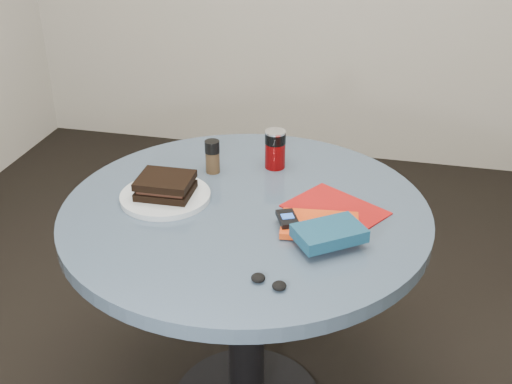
% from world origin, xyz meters
% --- Properties ---
extents(table, '(1.00, 1.00, 0.75)m').
position_xyz_m(table, '(0.00, 0.00, 0.59)').
color(table, black).
rests_on(table, ground).
extents(plate, '(0.31, 0.31, 0.02)m').
position_xyz_m(plate, '(-0.23, -0.01, 0.76)').
color(plate, silver).
rests_on(plate, table).
extents(sandwich, '(0.15, 0.13, 0.05)m').
position_xyz_m(sandwich, '(-0.22, -0.00, 0.79)').
color(sandwich, black).
rests_on(sandwich, plate).
extents(soda_can, '(0.08, 0.08, 0.12)m').
position_xyz_m(soda_can, '(0.03, 0.26, 0.81)').
color(soda_can, '#690506').
rests_on(soda_can, table).
extents(pepper_grinder, '(0.04, 0.04, 0.10)m').
position_xyz_m(pepper_grinder, '(-0.14, 0.18, 0.80)').
color(pepper_grinder, '#3F2D1B').
rests_on(pepper_grinder, table).
extents(magazine, '(0.30, 0.28, 0.00)m').
position_xyz_m(magazine, '(0.24, 0.04, 0.75)').
color(magazine, '#9E0E0E').
rests_on(magazine, table).
extents(red_book, '(0.21, 0.15, 0.02)m').
position_xyz_m(red_book, '(0.21, -0.07, 0.76)').
color(red_book, red).
rests_on(red_book, magazine).
extents(novel, '(0.20, 0.18, 0.03)m').
position_xyz_m(novel, '(0.24, -0.14, 0.79)').
color(novel, navy).
rests_on(novel, red_book).
extents(mp3_player, '(0.07, 0.09, 0.01)m').
position_xyz_m(mp3_player, '(0.13, -0.08, 0.78)').
color(mp3_player, black).
rests_on(mp3_player, red_book).
extents(headphones, '(0.09, 0.06, 0.02)m').
position_xyz_m(headphones, '(0.13, -0.33, 0.76)').
color(headphones, black).
rests_on(headphones, table).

